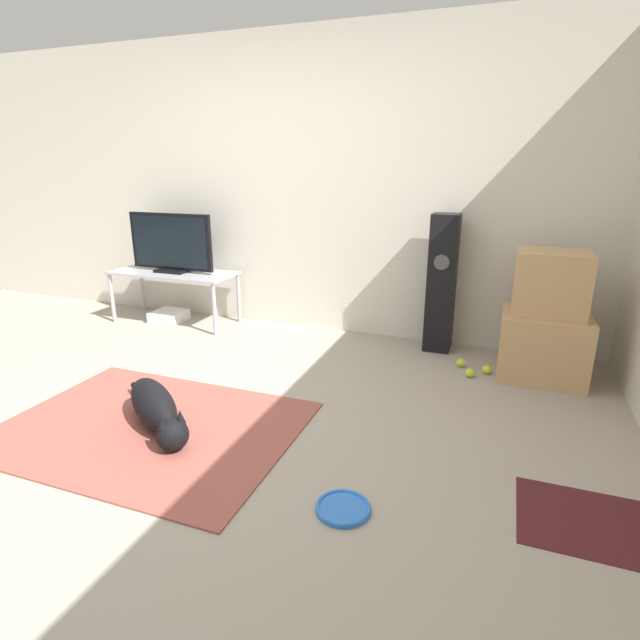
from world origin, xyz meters
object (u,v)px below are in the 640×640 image
at_px(dog, 156,408).
at_px(frisbee, 343,508).
at_px(tv, 171,244).
at_px(tennis_ball_by_boxes, 470,373).
at_px(cardboard_box_lower, 543,346).
at_px(floor_speaker, 442,284).
at_px(game_console, 169,316).
at_px(tv_stand, 174,277).
at_px(tennis_ball_near_speaker, 487,370).
at_px(tennis_ball_loose_on_carpet, 461,363).
at_px(cardboard_box_upper, 551,283).

xyz_separation_m(dog, frisbee, (1.24, -0.31, -0.12)).
distance_m(tv, tennis_ball_by_boxes, 2.91).
height_order(dog, cardboard_box_lower, cardboard_box_lower).
relative_size(floor_speaker, tv, 1.29).
bearing_deg(tennis_ball_by_boxes, game_console, 172.81).
bearing_deg(tv_stand, tennis_ball_near_speaker, -5.37).
relative_size(tv, tennis_ball_by_boxes, 13.08).
bearing_deg(frisbee, tv_stand, 138.81).
bearing_deg(tennis_ball_near_speaker, frisbee, -106.06).
bearing_deg(tennis_ball_loose_on_carpet, frisbee, -99.94).
relative_size(dog, floor_speaker, 0.70).
xyz_separation_m(cardboard_box_upper, tv_stand, (-3.25, 0.18, -0.25)).
bearing_deg(tennis_ball_by_boxes, frisbee, -103.49).
distance_m(frisbee, tennis_ball_near_speaker, 1.88).
bearing_deg(frisbee, cardboard_box_lower, 65.11).
xyz_separation_m(floor_speaker, tennis_ball_by_boxes, (0.30, -0.50, -0.52)).
bearing_deg(cardboard_box_upper, cardboard_box_lower, -57.47).
distance_m(dog, cardboard_box_lower, 2.64).
bearing_deg(tv_stand, tv, 90.00).
relative_size(tv_stand, game_console, 4.04).
relative_size(dog, tv, 0.90).
distance_m(cardboard_box_lower, tennis_ball_loose_on_carpet, 0.59).
bearing_deg(cardboard_box_lower, tennis_ball_near_speaker, -166.65).
bearing_deg(floor_speaker, tennis_ball_near_speaker, -43.97).
relative_size(dog, cardboard_box_lower, 1.33).
height_order(tv, game_console, tv).
bearing_deg(game_console, dog, -55.08).
height_order(frisbee, floor_speaker, floor_speaker).
relative_size(dog, tennis_ball_loose_on_carpet, 11.82).
distance_m(tennis_ball_by_boxes, tennis_ball_loose_on_carpet, 0.19).
distance_m(frisbee, tv_stand, 3.19).
xyz_separation_m(cardboard_box_lower, tv_stand, (-3.26, 0.19, 0.21)).
relative_size(floor_speaker, game_console, 3.74).
bearing_deg(tennis_ball_loose_on_carpet, dog, -134.91).
distance_m(frisbee, game_console, 3.22).
relative_size(dog, game_console, 2.63).
xyz_separation_m(tv, tennis_ball_by_boxes, (2.79, -0.38, -0.73)).
bearing_deg(cardboard_box_lower, floor_speaker, 157.76).
bearing_deg(cardboard_box_lower, tennis_ball_by_boxes, -158.14).
bearing_deg(tv_stand, frisbee, -41.19).
height_order(floor_speaker, tv, floor_speaker).
height_order(cardboard_box_upper, tv, tv).
bearing_deg(tennis_ball_near_speaker, game_console, 175.04).
distance_m(dog, tennis_ball_by_boxes, 2.16).
bearing_deg(floor_speaker, tv_stand, -177.02).
xyz_separation_m(tv_stand, game_console, (-0.09, -0.01, -0.39)).
bearing_deg(tennis_ball_by_boxes, tennis_ball_near_speaker, 42.82).
bearing_deg(floor_speaker, tv, -177.09).
height_order(frisbee, tv_stand, tv_stand).
xyz_separation_m(frisbee, tennis_ball_near_speaker, (0.52, 1.81, 0.02)).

